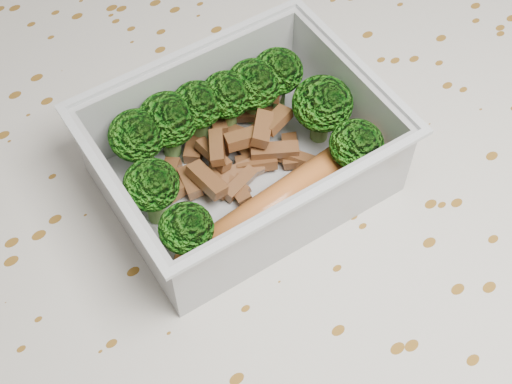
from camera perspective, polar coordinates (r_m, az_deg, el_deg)
dining_table at (r=0.55m, az=-0.01°, el=-7.10°), size 1.40×0.90×0.75m
tablecloth at (r=0.50m, az=-0.01°, el=-4.48°), size 1.46×0.96×0.19m
lunch_container at (r=0.47m, az=-1.10°, el=2.63°), size 0.19×0.16×0.06m
broccoli_florets at (r=0.47m, az=-1.99°, el=5.49°), size 0.17×0.13×0.05m
meat_pile at (r=0.48m, az=-1.82°, el=2.97°), size 0.12×0.08×0.03m
sausage at (r=0.45m, az=2.05°, el=-0.70°), size 0.16×0.03×0.02m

